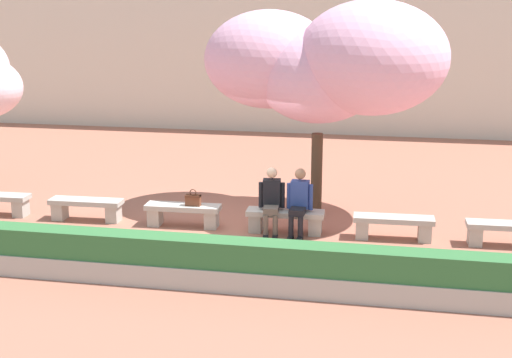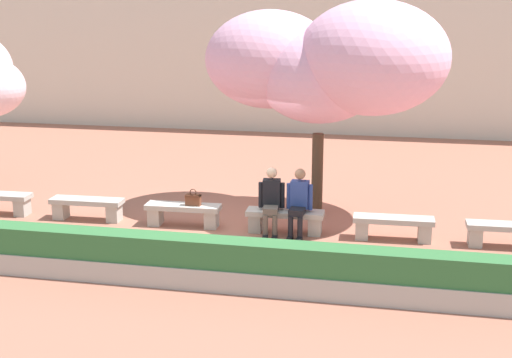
{
  "view_description": "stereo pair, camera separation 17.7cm",
  "coord_description": "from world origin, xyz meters",
  "px_view_note": "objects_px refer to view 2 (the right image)",
  "views": [
    {
      "loc": [
        3.04,
        -13.1,
        4.39
      ],
      "look_at": [
        0.41,
        0.2,
        1.0
      ],
      "focal_mm": 50.0,
      "sensor_mm": 36.0,
      "label": 1
    },
    {
      "loc": [
        3.21,
        -13.06,
        4.39
      ],
      "look_at": [
        0.41,
        0.2,
        1.0
      ],
      "focal_mm": 50.0,
      "sensor_mm": 36.0,
      "label": 2
    }
  ],
  "objects_px": {
    "stone_bench_center": "(183,212)",
    "person_seated_right": "(299,200)",
    "handbag": "(193,199)",
    "stone_bench_near_west": "(87,206)",
    "stone_bench_far_east": "(508,232)",
    "stone_bench_near_east": "(285,218)",
    "cherry_tree_main": "(328,63)",
    "person_seated_left": "(271,198)",
    "stone_bench_east_end": "(393,225)"
  },
  "relations": [
    {
      "from": "stone_bench_near_west",
      "to": "stone_bench_far_east",
      "type": "xyz_separation_m",
      "value": [
        8.28,
        0.0,
        0.0
      ]
    },
    {
      "from": "stone_bench_far_east",
      "to": "person_seated_right",
      "type": "height_order",
      "value": "person_seated_right"
    },
    {
      "from": "stone_bench_near_east",
      "to": "stone_bench_far_east",
      "type": "height_order",
      "value": "same"
    },
    {
      "from": "stone_bench_near_west",
      "to": "handbag",
      "type": "relative_size",
      "value": 4.48
    },
    {
      "from": "stone_bench_east_end",
      "to": "person_seated_left",
      "type": "height_order",
      "value": "person_seated_left"
    },
    {
      "from": "stone_bench_near_west",
      "to": "stone_bench_far_east",
      "type": "distance_m",
      "value": 8.28
    },
    {
      "from": "stone_bench_east_end",
      "to": "stone_bench_far_east",
      "type": "height_order",
      "value": "same"
    },
    {
      "from": "stone_bench_center",
      "to": "stone_bench_east_end",
      "type": "bearing_deg",
      "value": 0.0
    },
    {
      "from": "person_seated_right",
      "to": "handbag",
      "type": "distance_m",
      "value": 2.12
    },
    {
      "from": "handbag",
      "to": "stone_bench_east_end",
      "type": "bearing_deg",
      "value": 0.25
    },
    {
      "from": "stone_bench_center",
      "to": "stone_bench_east_end",
      "type": "xyz_separation_m",
      "value": [
        4.14,
        0.0,
        0.0
      ]
    },
    {
      "from": "cherry_tree_main",
      "to": "stone_bench_near_west",
      "type": "bearing_deg",
      "value": -163.2
    },
    {
      "from": "stone_bench_center",
      "to": "stone_bench_east_end",
      "type": "height_order",
      "value": "same"
    },
    {
      "from": "person_seated_right",
      "to": "handbag",
      "type": "height_order",
      "value": "person_seated_right"
    },
    {
      "from": "stone_bench_east_end",
      "to": "person_seated_right",
      "type": "height_order",
      "value": "person_seated_right"
    },
    {
      "from": "stone_bench_east_end",
      "to": "cherry_tree_main",
      "type": "distance_m",
      "value": 3.54
    },
    {
      "from": "stone_bench_east_end",
      "to": "handbag",
      "type": "height_order",
      "value": "handbag"
    },
    {
      "from": "stone_bench_near_east",
      "to": "person_seated_left",
      "type": "xyz_separation_m",
      "value": [
        -0.27,
        -0.05,
        0.41
      ]
    },
    {
      "from": "stone_bench_near_east",
      "to": "cherry_tree_main",
      "type": "height_order",
      "value": "cherry_tree_main"
    },
    {
      "from": "stone_bench_center",
      "to": "handbag",
      "type": "bearing_deg",
      "value": -4.43
    },
    {
      "from": "cherry_tree_main",
      "to": "stone_bench_far_east",
      "type": "bearing_deg",
      "value": -22.0
    },
    {
      "from": "stone_bench_center",
      "to": "person_seated_left",
      "type": "xyz_separation_m",
      "value": [
        1.8,
        -0.05,
        0.41
      ]
    },
    {
      "from": "stone_bench_center",
      "to": "person_seated_left",
      "type": "distance_m",
      "value": 1.85
    },
    {
      "from": "person_seated_left",
      "to": "cherry_tree_main",
      "type": "distance_m",
      "value": 3.02
    },
    {
      "from": "stone_bench_far_east",
      "to": "stone_bench_east_end",
      "type": "bearing_deg",
      "value": 180.0
    },
    {
      "from": "stone_bench_near_west",
      "to": "person_seated_right",
      "type": "bearing_deg",
      "value": -0.69
    },
    {
      "from": "stone_bench_center",
      "to": "handbag",
      "type": "relative_size",
      "value": 4.48
    },
    {
      "from": "stone_bench_far_east",
      "to": "cherry_tree_main",
      "type": "bearing_deg",
      "value": 158.0
    },
    {
      "from": "stone_bench_near_west",
      "to": "person_seated_right",
      "type": "xyz_separation_m",
      "value": [
        4.41,
        -0.05,
        0.41
      ]
    },
    {
      "from": "stone_bench_east_end",
      "to": "person_seated_left",
      "type": "distance_m",
      "value": 2.37
    },
    {
      "from": "person_seated_right",
      "to": "cherry_tree_main",
      "type": "height_order",
      "value": "cherry_tree_main"
    },
    {
      "from": "stone_bench_center",
      "to": "stone_bench_far_east",
      "type": "height_order",
      "value": "same"
    },
    {
      "from": "stone_bench_far_east",
      "to": "person_seated_left",
      "type": "bearing_deg",
      "value": -179.31
    },
    {
      "from": "person_seated_right",
      "to": "stone_bench_far_east",
      "type": "bearing_deg",
      "value": 0.79
    },
    {
      "from": "stone_bench_center",
      "to": "cherry_tree_main",
      "type": "height_order",
      "value": "cherry_tree_main"
    },
    {
      "from": "person_seated_left",
      "to": "person_seated_right",
      "type": "bearing_deg",
      "value": -0.05
    },
    {
      "from": "stone_bench_center",
      "to": "stone_bench_far_east",
      "type": "bearing_deg",
      "value": 0.0
    },
    {
      "from": "person_seated_right",
      "to": "handbag",
      "type": "xyz_separation_m",
      "value": [
        -2.12,
        0.04,
        -0.12
      ]
    },
    {
      "from": "stone_bench_far_east",
      "to": "handbag",
      "type": "relative_size",
      "value": 4.48
    },
    {
      "from": "stone_bench_near_east",
      "to": "person_seated_right",
      "type": "height_order",
      "value": "person_seated_right"
    },
    {
      "from": "stone_bench_near_east",
      "to": "stone_bench_far_east",
      "type": "xyz_separation_m",
      "value": [
        4.14,
        0.0,
        0.0
      ]
    },
    {
      "from": "stone_bench_center",
      "to": "stone_bench_near_east",
      "type": "relative_size",
      "value": 1.0
    },
    {
      "from": "stone_bench_center",
      "to": "stone_bench_near_west",
      "type": "bearing_deg",
      "value": 180.0
    },
    {
      "from": "cherry_tree_main",
      "to": "person_seated_left",
      "type": "bearing_deg",
      "value": -120.23
    },
    {
      "from": "stone_bench_near_west",
      "to": "stone_bench_east_end",
      "type": "xyz_separation_m",
      "value": [
        6.21,
        0.0,
        0.0
      ]
    },
    {
      "from": "cherry_tree_main",
      "to": "person_seated_right",
      "type": "bearing_deg",
      "value": -102.48
    },
    {
      "from": "stone_bench_near_east",
      "to": "stone_bench_far_east",
      "type": "distance_m",
      "value": 4.14
    },
    {
      "from": "stone_bench_center",
      "to": "person_seated_right",
      "type": "xyz_separation_m",
      "value": [
        2.34,
        -0.05,
        0.41
      ]
    },
    {
      "from": "handbag",
      "to": "stone_bench_center",
      "type": "bearing_deg",
      "value": 175.57
    },
    {
      "from": "stone_bench_near_west",
      "to": "stone_bench_near_east",
      "type": "xyz_separation_m",
      "value": [
        4.14,
        0.0,
        0.0
      ]
    }
  ]
}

